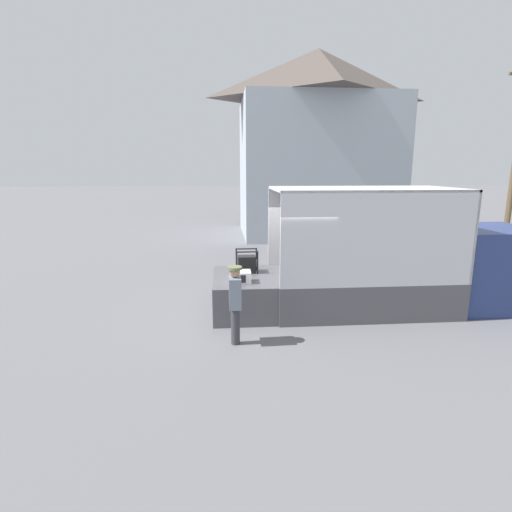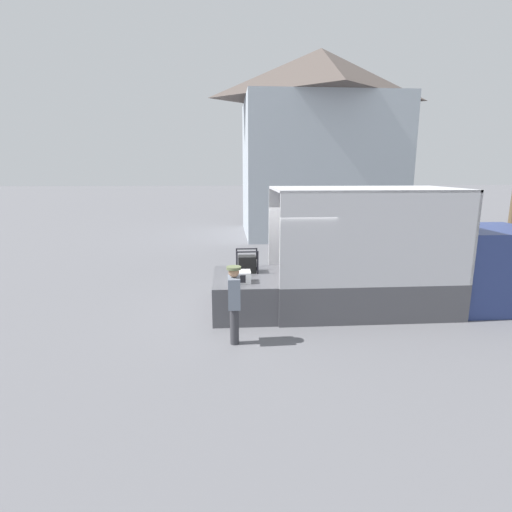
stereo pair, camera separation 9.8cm
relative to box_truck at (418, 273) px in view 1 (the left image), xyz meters
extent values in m
plane|color=slate|center=(-3.78, 0.00, -0.90)|extent=(160.00, 160.00, 0.00)
cube|color=navy|center=(1.78, 0.00, 0.13)|extent=(2.21, 2.20, 2.05)
cube|color=#4C4C51|center=(-1.55, 0.00, -0.44)|extent=(4.46, 2.39, 0.90)
cube|color=silver|center=(-1.55, 1.17, 1.09)|extent=(4.46, 0.06, 2.16)
cube|color=silver|center=(-1.55, -1.16, 1.09)|extent=(4.46, 0.06, 2.16)
cube|color=silver|center=(0.65, 0.00, 1.09)|extent=(0.06, 2.39, 2.16)
cube|color=silver|center=(-1.55, 0.00, 2.14)|extent=(4.46, 2.39, 0.06)
cylinder|color=yellow|center=(-2.44, -0.38, 0.19)|extent=(0.30, 0.30, 0.37)
cube|color=olive|center=(-1.26, 0.00, 0.19)|extent=(0.44, 0.32, 0.35)
cube|color=#B2A893|center=(-1.83, -0.63, 0.17)|extent=(0.44, 0.32, 0.32)
cube|color=#4C4C51|center=(-4.53, 0.00, -0.44)|extent=(1.50, 2.27, 0.90)
cube|color=white|center=(-4.61, -0.54, 0.14)|extent=(0.46, 0.41, 0.26)
cube|color=black|center=(-4.65, -0.75, 0.14)|extent=(0.29, 0.01, 0.18)
cube|color=black|center=(-4.42, 0.38, 0.22)|extent=(0.45, 0.35, 0.43)
cylinder|color=slate|center=(-4.24, 0.38, 0.24)|extent=(0.17, 0.19, 0.19)
cylinder|color=black|center=(-4.68, 0.18, 0.31)|extent=(0.04, 0.04, 0.59)
cylinder|color=black|center=(-4.15, 0.18, 0.31)|extent=(0.04, 0.04, 0.59)
cylinder|color=black|center=(-4.68, 0.58, 0.31)|extent=(0.04, 0.04, 0.59)
cylinder|color=black|center=(-4.15, 0.58, 0.31)|extent=(0.04, 0.04, 0.59)
cylinder|color=black|center=(-4.42, 0.18, 0.58)|extent=(0.53, 0.04, 0.04)
cylinder|color=black|center=(-4.42, 0.58, 0.58)|extent=(0.53, 0.04, 0.04)
cylinder|color=#38383D|center=(-4.79, -1.96, -0.50)|extent=(0.18, 0.18, 0.79)
cube|color=slate|center=(-4.79, -1.96, 0.21)|extent=(0.24, 0.44, 0.62)
sphere|color=tan|center=(-4.79, -1.96, 0.63)|extent=(0.22, 0.22, 0.22)
cylinder|color=#606B47|center=(-4.79, -1.96, 0.71)|extent=(0.29, 0.29, 0.05)
cube|color=#A8B2BC|center=(0.03, 12.25, 2.65)|extent=(7.89, 6.35, 7.09)
pyramid|color=#514742|center=(0.03, 12.25, 7.44)|extent=(8.29, 6.67, 2.48)
camera|label=1|loc=(-5.00, -9.60, 2.61)|focal=28.00mm
camera|label=2|loc=(-4.90, -9.60, 2.61)|focal=28.00mm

